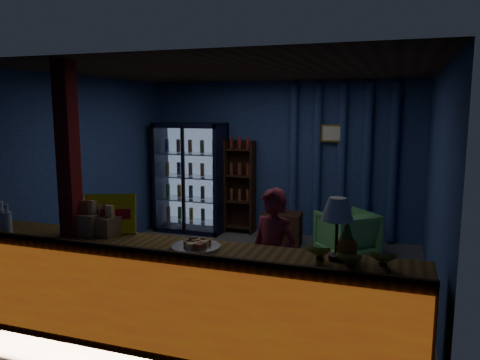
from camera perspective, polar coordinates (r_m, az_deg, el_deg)
The scene contains 18 objects.
ground at distance 6.21m, azimuth -0.01°, elevation -11.54°, with size 4.60×4.60×0.00m, color #515154.
room_walls at distance 5.85m, azimuth -0.01°, elevation 3.02°, with size 4.60×4.60×4.60m.
counter at distance 4.40m, azimuth -8.40°, elevation -13.80°, with size 4.40×0.57×0.99m.
support_post at distance 4.74m, azimuth -19.94°, elevation -2.20°, with size 0.16×0.16×2.60m, color maroon.
beverage_cooler at distance 8.28m, azimuth -5.83°, elevation 0.26°, with size 1.20×0.62×1.90m.
bottle_shelf at distance 8.11m, azimuth 0.07°, elevation -0.87°, with size 0.50×0.28×1.60m.
curtain_folds at distance 7.74m, azimuth 12.26°, elevation 2.24°, with size 1.74×0.14×2.50m.
framed_picture at distance 7.68m, azimuth 11.22°, elevation 5.60°, with size 0.36×0.04×0.28m.
shopkeeper at distance 4.58m, azimuth 4.00°, elevation -9.76°, with size 0.51×0.34×1.41m, color maroon.
green_chair at distance 7.04m, azimuth 12.89°, elevation -6.43°, with size 0.72×0.74×0.67m, color #54A85B.
side_table at distance 7.39m, azimuth 5.12°, elevation -6.03°, with size 0.62×0.47×0.64m.
yellow_sign at distance 4.70m, azimuth -15.51°, elevation -4.01°, with size 0.48×0.27×0.39m.
snack_box_left at distance 4.80m, azimuth -18.29°, elevation -4.82°, with size 0.32×0.27×0.33m.
snack_box_centre at distance 4.72m, azimuth -16.04°, elevation -5.12°, with size 0.32×0.28×0.29m.
pastry_tray at distance 4.13m, azimuth -5.39°, elevation -7.94°, with size 0.43×0.43×0.07m.
banana_bunches at distance 3.76m, azimuth 13.27°, elevation -9.00°, with size 0.71×0.28×0.15m.
table_lamp at distance 3.79m, azimuth 11.78°, elevation -3.79°, with size 0.26×0.26×0.51m.
pineapple at distance 3.88m, azimuth 12.86°, elevation -7.60°, with size 0.18×0.18×0.31m.
Camera 1 is at (1.90, -5.50, 2.16)m, focal length 35.00 mm.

